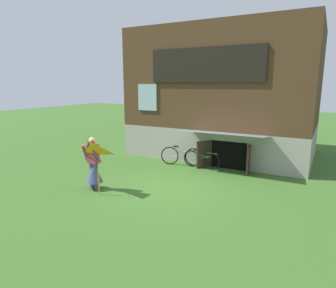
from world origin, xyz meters
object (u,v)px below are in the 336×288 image
kite (92,154)px  bicycle_silver (182,156)px  person (94,168)px  bicycle_green (201,160)px

kite → bicycle_silver: kite is taller
person → bicycle_silver: bearing=49.0°
kite → bicycle_silver: size_ratio=0.92×
person → kite: (0.40, -0.47, 0.57)m
person → bicycle_silver: size_ratio=0.98×
person → bicycle_silver: 3.94m
person → bicycle_silver: person is taller
bicycle_silver → bicycle_green: bearing=-18.4°
person → bicycle_silver: (1.17, 3.75, -0.31)m
bicycle_green → bicycle_silver: 0.85m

